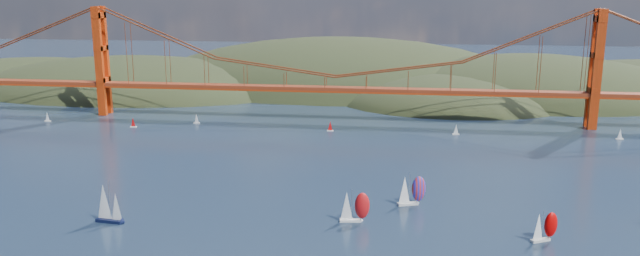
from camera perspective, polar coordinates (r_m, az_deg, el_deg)
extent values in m
ellipsoid|color=black|center=(423.78, -16.50, 2.00)|extent=(240.00, 140.00, 64.00)
ellipsoid|color=black|center=(429.29, 1.86, 1.90)|extent=(300.00, 180.00, 96.00)
ellipsoid|color=black|center=(404.37, 18.58, 1.04)|extent=(220.00, 140.00, 76.00)
ellipsoid|color=black|center=(367.61, 11.81, 1.09)|extent=(140.00, 110.00, 48.00)
ellipsoid|color=black|center=(491.91, -24.72, 3.21)|extent=(200.00, 140.00, 44.00)
cube|color=maroon|center=(304.99, 1.44, 3.62)|extent=(440.00, 7.00, 1.60)
cube|color=maroon|center=(305.18, 1.44, 3.40)|extent=(440.00, 7.00, 0.80)
cube|color=maroon|center=(338.19, -19.31, 5.79)|extent=(4.00, 8.50, 55.00)
cube|color=maroon|center=(313.78, 23.87, 4.91)|extent=(4.00, 8.50, 55.00)
cube|color=black|center=(187.45, -18.66, -8.03)|extent=(8.05, 3.06, 0.94)
cylinder|color=#99999E|center=(185.20, -18.70, -6.27)|extent=(0.12, 0.12, 11.34)
cone|color=white|center=(186.34, -19.16, -6.37)|extent=(4.86, 4.86, 9.98)
cone|color=white|center=(184.72, -18.14, -6.83)|extent=(3.47, 3.47, 7.94)
cube|color=white|center=(178.48, 2.79, -8.43)|extent=(6.18, 2.46, 0.72)
cylinder|color=#99999E|center=(176.78, 2.90, -6.96)|extent=(0.09, 0.09, 9.02)
cone|color=white|center=(176.88, 2.45, -7.10)|extent=(3.78, 3.78, 7.93)
ellipsoid|color=red|center=(177.10, 3.88, -7.10)|extent=(4.52, 3.17, 7.57)
cube|color=silver|center=(175.14, 19.50, -9.64)|extent=(5.46, 3.80, 0.64)
cylinder|color=#99999E|center=(173.74, 19.68, -8.30)|extent=(0.08, 0.08, 8.05)
cone|color=white|center=(173.13, 19.35, -8.49)|extent=(4.05, 4.05, 7.08)
ellipsoid|color=#C00000|center=(175.52, 20.36, -8.28)|extent=(4.42, 3.82, 6.76)
cube|color=silver|center=(192.91, 8.01, -6.88)|extent=(6.45, 3.77, 0.75)
cylinder|color=#99999E|center=(191.38, 8.15, -5.45)|extent=(0.09, 0.09, 9.34)
cone|color=white|center=(191.05, 7.74, -5.62)|extent=(4.47, 4.47, 8.22)
ellipsoid|color=red|center=(192.59, 9.02, -5.51)|extent=(5.03, 4.06, 7.84)
cube|color=silver|center=(333.62, -23.63, 0.59)|extent=(3.00, 1.00, 0.50)
cone|color=white|center=(333.17, -23.67, 0.98)|extent=(2.00, 2.00, 4.20)
cube|color=silver|center=(306.08, -16.70, 0.11)|extent=(3.00, 1.00, 0.50)
cone|color=red|center=(305.59, -16.72, 0.54)|extent=(2.00, 2.00, 4.20)
cube|color=silver|center=(306.96, -11.20, 0.45)|extent=(3.00, 1.00, 0.50)
cone|color=white|center=(306.47, -11.22, 0.88)|extent=(2.00, 2.00, 4.20)
cube|color=silver|center=(299.57, 25.70, -0.92)|extent=(3.00, 1.00, 0.50)
cone|color=white|center=(299.06, 25.75, -0.48)|extent=(2.00, 2.00, 4.20)
cube|color=silver|center=(285.17, 12.31, -0.56)|extent=(3.00, 1.00, 0.50)
cone|color=white|center=(284.64, 12.34, -0.10)|extent=(2.00, 2.00, 4.20)
cube|color=silver|center=(285.52, 0.94, -0.24)|extent=(3.00, 1.00, 0.50)
cone|color=red|center=(284.99, 0.94, 0.22)|extent=(2.00, 2.00, 4.20)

